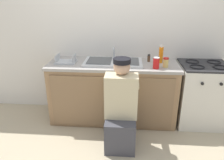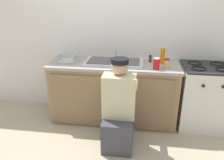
# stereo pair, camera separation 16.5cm
# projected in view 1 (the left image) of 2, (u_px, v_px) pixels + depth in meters

# --- Properties ---
(ground_plane) EXTENTS (12.00, 12.00, 0.00)m
(ground_plane) POSITION_uv_depth(u_px,v_px,m) (111.00, 128.00, 3.08)
(ground_plane) COLOR tan
(back_wall) EXTENTS (6.00, 0.10, 2.50)m
(back_wall) POSITION_uv_depth(u_px,v_px,m) (115.00, 31.00, 3.22)
(back_wall) COLOR silver
(back_wall) RESTS_ON ground_plane
(counter_cabinet) EXTENTS (1.77, 0.62, 0.83)m
(counter_cabinet) POSITION_uv_depth(u_px,v_px,m) (113.00, 93.00, 3.20)
(counter_cabinet) COLOR #997551
(counter_cabinet) RESTS_ON ground_plane
(countertop) EXTENTS (1.81, 0.62, 0.04)m
(countertop) POSITION_uv_depth(u_px,v_px,m) (113.00, 64.00, 3.05)
(countertop) COLOR #9E9993
(countertop) RESTS_ON counter_cabinet
(sink_double_basin) EXTENTS (0.80, 0.44, 0.19)m
(sink_double_basin) POSITION_uv_depth(u_px,v_px,m) (113.00, 62.00, 3.03)
(sink_double_basin) COLOR silver
(sink_double_basin) RESTS_ON countertop
(stove_range) EXTENTS (0.65, 0.62, 0.89)m
(stove_range) POSITION_uv_depth(u_px,v_px,m) (201.00, 94.00, 3.11)
(stove_range) COLOR silver
(stove_range) RESTS_ON ground_plane
(plumber_person) EXTENTS (0.42, 0.61, 1.10)m
(plumber_person) POSITION_uv_depth(u_px,v_px,m) (121.00, 112.00, 2.60)
(plumber_person) COLOR #3F3F47
(plumber_person) RESTS_ON ground_plane
(condiment_jar) EXTENTS (0.07, 0.07, 0.13)m
(condiment_jar) POSITION_uv_depth(u_px,v_px,m) (166.00, 62.00, 2.85)
(condiment_jar) COLOR #DBB760
(condiment_jar) RESTS_ON countertop
(spice_bottle_pepper) EXTENTS (0.04, 0.04, 0.10)m
(spice_bottle_pepper) POSITION_uv_depth(u_px,v_px,m) (149.00, 58.00, 3.09)
(spice_bottle_pepper) COLOR #513823
(spice_bottle_pepper) RESTS_ON countertop
(dish_rack_tray) EXTENTS (0.28, 0.22, 0.11)m
(dish_rack_tray) POSITION_uv_depth(u_px,v_px,m) (66.00, 61.00, 3.06)
(dish_rack_tray) COLOR #B2B7BC
(dish_rack_tray) RESTS_ON countertop
(soda_cup_red) EXTENTS (0.08, 0.08, 0.15)m
(soda_cup_red) POSITION_uv_depth(u_px,v_px,m) (156.00, 63.00, 2.80)
(soda_cup_red) COLOR red
(soda_cup_red) RESTS_ON countertop
(soap_bottle_orange) EXTENTS (0.06, 0.06, 0.25)m
(soap_bottle_orange) POSITION_uv_depth(u_px,v_px,m) (161.00, 55.00, 3.02)
(soap_bottle_orange) COLOR orange
(soap_bottle_orange) RESTS_ON countertop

